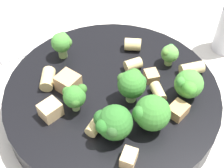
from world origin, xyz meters
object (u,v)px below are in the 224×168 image
(rigatoni_2, at_px, (48,79))
(rigatoni_5, at_px, (95,126))
(broccoli_floret_5, at_px, (170,54))
(rigatoni_0, at_px, (192,69))
(broccoli_floret_4, at_px, (75,97))
(chicken_chunk_1, at_px, (129,158))
(broccoli_floret_1, at_px, (113,123))
(rigatoni_3, at_px, (133,44))
(pasta_bowl, at_px, (112,98))
(broccoli_floret_2, at_px, (151,113))
(broccoli_floret_6, at_px, (132,84))
(chicken_chunk_2, at_px, (151,76))
(broccoli_floret_3, at_px, (62,43))
(chicken_chunk_3, at_px, (178,110))
(rigatoni_1, at_px, (158,92))
(chicken_chunk_0, at_px, (68,83))
(rigatoni_4, at_px, (133,64))
(broccoli_floret_0, at_px, (189,84))
(chicken_chunk_4, at_px, (50,110))

(rigatoni_2, xyz_separation_m, rigatoni_5, (-0.05, 0.08, -0.00))
(broccoli_floret_5, relative_size, rigatoni_0, 0.97)
(broccoli_floret_4, distance_m, chicken_chunk_1, 0.09)
(broccoli_floret_1, bearing_deg, rigatoni_3, -110.86)
(pasta_bowl, xyz_separation_m, broccoli_floret_1, (0.01, 0.06, 0.04))
(pasta_bowl, relative_size, broccoli_floret_4, 7.72)
(broccoli_floret_2, distance_m, broccoli_floret_6, 0.04)
(broccoli_floret_6, bearing_deg, rigatoni_2, -23.32)
(broccoli_floret_2, height_order, broccoli_floret_6, same)
(broccoli_floret_5, relative_size, chicken_chunk_2, 1.64)
(chicken_chunk_2, bearing_deg, rigatoni_0, -178.01)
(broccoli_floret_5, relative_size, rigatoni_2, 0.99)
(rigatoni_0, relative_size, rigatoni_5, 1.43)
(pasta_bowl, bearing_deg, broccoli_floret_3, -52.90)
(broccoli_floret_1, distance_m, chicken_chunk_3, 0.08)
(broccoli_floret_2, relative_size, broccoli_floret_5, 1.51)
(chicken_chunk_2, bearing_deg, rigatoni_1, 91.52)
(chicken_chunk_2, bearing_deg, rigatoni_3, -79.84)
(rigatoni_5, bearing_deg, broccoli_floret_3, -78.62)
(chicken_chunk_0, bearing_deg, broccoli_floret_4, 100.48)
(broccoli_floret_4, distance_m, broccoli_floret_5, 0.14)
(pasta_bowl, height_order, rigatoni_3, rigatoni_3)
(broccoli_floret_4, relative_size, rigatoni_4, 1.60)
(rigatoni_5, height_order, chicken_chunk_3, same)
(broccoli_floret_1, xyz_separation_m, rigatoni_4, (-0.04, -0.10, -0.02))
(broccoli_floret_3, xyz_separation_m, chicken_chunk_3, (-0.12, 0.12, -0.02))
(rigatoni_3, distance_m, rigatoni_4, 0.04)
(broccoli_floret_6, relative_size, chicken_chunk_2, 2.43)
(broccoli_floret_1, relative_size, chicken_chunk_3, 1.90)
(broccoli_floret_2, distance_m, chicken_chunk_2, 0.07)
(broccoli_floret_6, relative_size, rigatoni_3, 1.94)
(broccoli_floret_6, bearing_deg, chicken_chunk_3, 146.21)
(broccoli_floret_5, distance_m, rigatoni_2, 0.16)
(broccoli_floret_0, xyz_separation_m, broccoli_floret_4, (0.13, -0.00, -0.00))
(pasta_bowl, bearing_deg, rigatoni_4, -136.10)
(broccoli_floret_3, height_order, rigatoni_3, broccoli_floret_3)
(broccoli_floret_6, bearing_deg, broccoli_floret_5, -140.18)
(rigatoni_3, bearing_deg, broccoli_floret_0, 115.62)
(broccoli_floret_4, bearing_deg, broccoli_floret_6, -176.73)
(pasta_bowl, xyz_separation_m, rigatoni_0, (-0.10, -0.01, 0.02))
(pasta_bowl, height_order, broccoli_floret_1, broccoli_floret_1)
(rigatoni_3, bearing_deg, chicken_chunk_2, 100.16)
(broccoli_floret_1, distance_m, rigatoni_2, 0.11)
(broccoli_floret_0, distance_m, rigatoni_1, 0.04)
(chicken_chunk_4, bearing_deg, broccoli_floret_1, 149.08)
(broccoli_floret_2, xyz_separation_m, rigatoni_5, (0.06, -0.01, -0.02))
(pasta_bowl, distance_m, rigatoni_4, 0.05)
(rigatoni_3, bearing_deg, broccoli_floret_1, 69.14)
(broccoli_floret_5, xyz_separation_m, chicken_chunk_0, (0.13, 0.02, -0.01))
(broccoli_floret_1, xyz_separation_m, rigatoni_1, (-0.06, -0.05, -0.02))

